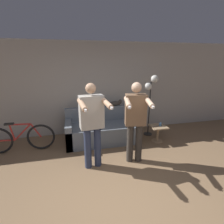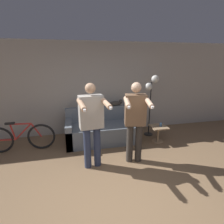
# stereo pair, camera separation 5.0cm
# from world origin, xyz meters

# --- Properties ---
(ground_plane) EXTENTS (16.00, 16.00, 0.00)m
(ground_plane) POSITION_xyz_m (0.00, 0.00, 0.00)
(ground_plane) COLOR #846647
(wall_back) EXTENTS (10.00, 0.05, 2.60)m
(wall_back) POSITION_xyz_m (0.00, 3.09, 1.30)
(wall_back) COLOR #B7B2A8
(wall_back) RESTS_ON ground_plane
(couch) EXTENTS (1.89, 0.86, 0.87)m
(couch) POSITION_xyz_m (0.07, 2.37, 0.29)
(couch) COLOR slate
(couch) RESTS_ON ground_plane
(person_left) EXTENTS (0.57, 0.72, 1.71)m
(person_left) POSITION_xyz_m (-0.32, 1.23, 0.99)
(person_left) COLOR #2D3856
(person_left) RESTS_ON ground_plane
(person_right) EXTENTS (0.57, 0.74, 1.70)m
(person_right) POSITION_xyz_m (0.55, 1.23, 0.97)
(person_right) COLOR #38332D
(person_right) RESTS_ON ground_plane
(cat) EXTENTS (0.48, 0.12, 0.17)m
(cat) POSITION_xyz_m (0.52, 2.70, 0.94)
(cat) COLOR #3D3833
(cat) RESTS_ON couch
(floor_lamp) EXTENTS (0.38, 0.25, 1.71)m
(floor_lamp) POSITION_xyz_m (1.46, 2.48, 1.36)
(floor_lamp) COLOR black
(floor_lamp) RESTS_ON ground_plane
(side_table) EXTENTS (0.42, 0.42, 0.43)m
(side_table) POSITION_xyz_m (1.50, 2.00, 0.31)
(side_table) COLOR #A38460
(side_table) RESTS_ON ground_plane
(cup) EXTENTS (0.06, 0.06, 0.09)m
(cup) POSITION_xyz_m (1.55, 1.99, 0.48)
(cup) COLOR #3D6693
(cup) RESTS_ON side_table
(bicycle) EXTENTS (1.57, 0.07, 0.73)m
(bicycle) POSITION_xyz_m (-1.91, 2.25, 0.34)
(bicycle) COLOR black
(bicycle) RESTS_ON ground_plane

